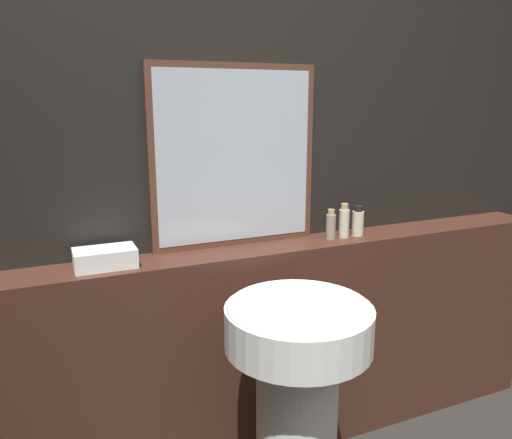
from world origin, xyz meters
name	(u,v)px	position (x,y,z in m)	size (l,w,h in m)	color
wall_back	(246,167)	(0.00, 1.72, 1.25)	(8.00, 0.06, 2.50)	black
vanity_counter	(259,353)	(0.00, 1.59, 0.47)	(2.89, 0.21, 0.94)	#422319
pedestal_sink	(297,397)	(-0.06, 1.13, 0.55)	(0.49, 0.49, 0.88)	white
mirror	(235,157)	(-0.07, 1.67, 1.30)	(0.69, 0.03, 0.72)	#563323
towel_stack	(105,258)	(-0.60, 1.59, 0.97)	(0.21, 0.13, 0.07)	white
shampoo_bottle	(331,225)	(0.33, 1.59, 1.00)	(0.04, 0.04, 0.13)	gray
conditioner_bottle	(344,222)	(0.40, 1.59, 1.01)	(0.04, 0.04, 0.15)	beige
lotion_bottle	(358,222)	(0.47, 1.59, 1.00)	(0.05, 0.05, 0.13)	beige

